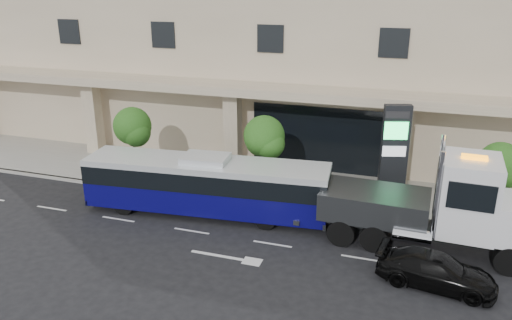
# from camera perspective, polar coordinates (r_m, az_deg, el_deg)

# --- Properties ---
(ground) EXTENTS (120.00, 120.00, 0.00)m
(ground) POSITION_cam_1_polar(r_m,az_deg,el_deg) (24.06, 2.92, -7.91)
(ground) COLOR black
(ground) RESTS_ON ground
(sidewalk) EXTENTS (120.00, 6.00, 0.15)m
(sidewalk) POSITION_cam_1_polar(r_m,az_deg,el_deg) (28.43, 5.60, -3.30)
(sidewalk) COLOR gray
(sidewalk) RESTS_ON ground
(curb) EXTENTS (120.00, 0.30, 0.15)m
(curb) POSITION_cam_1_polar(r_m,az_deg,el_deg) (25.76, 4.11, -5.79)
(curb) COLOR gray
(curb) RESTS_ON ground
(convention_center) EXTENTS (60.00, 17.60, 20.00)m
(convention_center) POSITION_cam_1_polar(r_m,az_deg,el_deg) (36.46, 9.97, 17.61)
(convention_center) COLOR tan
(convention_center) RESTS_ON ground
(tree_left) EXTENTS (2.27, 2.20, 4.22)m
(tree_left) POSITION_cam_1_polar(r_m,az_deg,el_deg) (29.81, -13.90, 3.50)
(tree_left) COLOR #422B19
(tree_left) RESTS_ON sidewalk
(tree_mid) EXTENTS (2.28, 2.20, 4.38)m
(tree_mid) POSITION_cam_1_polar(r_m,az_deg,el_deg) (26.52, 0.98, 2.41)
(tree_mid) COLOR #422B19
(tree_mid) RESTS_ON sidewalk
(tree_right) EXTENTS (2.10, 2.00, 4.04)m
(tree_right) POSITION_cam_1_polar(r_m,az_deg,el_deg) (25.84, 26.14, -0.67)
(tree_right) COLOR #422B19
(tree_right) RESTS_ON sidewalk
(city_bus) EXTENTS (12.44, 3.71, 3.10)m
(city_bus) POSITION_cam_1_polar(r_m,az_deg,el_deg) (25.12, -5.71, -2.77)
(city_bus) COLOR black
(city_bus) RESTS_ON ground
(tow_truck) EXTENTS (10.80, 3.04, 4.91)m
(tow_truck) POSITION_cam_1_polar(r_m,az_deg,el_deg) (22.92, 20.51, -5.09)
(tow_truck) COLOR #2D3033
(tow_truck) RESTS_ON ground
(black_sedan) EXTENTS (4.70, 2.43, 1.30)m
(black_sedan) POSITION_cam_1_polar(r_m,az_deg,el_deg) (20.88, 19.89, -11.79)
(black_sedan) COLOR black
(black_sedan) RESTS_ON ground
(signage_pylon) EXTENTS (1.41, 0.83, 5.34)m
(signage_pylon) POSITION_cam_1_polar(r_m,az_deg,el_deg) (26.11, 15.47, 0.49)
(signage_pylon) COLOR black
(signage_pylon) RESTS_ON sidewalk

